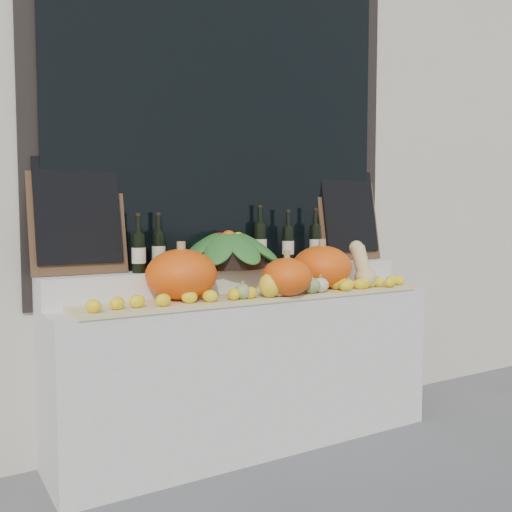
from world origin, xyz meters
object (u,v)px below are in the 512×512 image
wine_bottle_tall (260,244)px  pumpkin_left (181,274)px  pumpkin_right (322,267)px  butternut_squash (362,267)px  produce_bowl (229,249)px

wine_bottle_tall → pumpkin_left: bearing=-158.7°
pumpkin_right → butternut_squash: size_ratio=1.27×
produce_bowl → wine_bottle_tall: 0.25m
wine_bottle_tall → butternut_squash: bearing=-32.3°
pumpkin_right → produce_bowl: 0.58m
pumpkin_right → pumpkin_left: bearing=179.2°
pumpkin_left → wine_bottle_tall: size_ratio=1.02×
produce_bowl → pumpkin_right: bearing=-22.0°
pumpkin_left → pumpkin_right: (0.92, -0.01, -0.00)m
butternut_squash → wine_bottle_tall: bearing=147.7°
pumpkin_left → butternut_squash: (1.18, -0.09, -0.01)m
wine_bottle_tall → produce_bowl: bearing=-169.1°
pumpkin_left → produce_bowl: 0.46m
produce_bowl → wine_bottle_tall: (0.25, 0.05, 0.03)m
pumpkin_left → pumpkin_right: 0.92m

